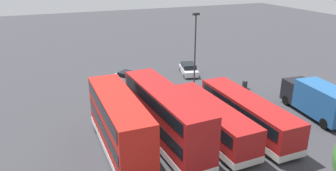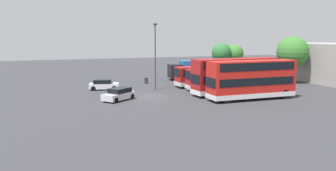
{
  "view_description": "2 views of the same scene",
  "coord_description": "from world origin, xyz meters",
  "views": [
    {
      "loc": [
        10.51,
        32.57,
        13.68
      ],
      "look_at": [
        -1.69,
        2.96,
        1.71
      ],
      "focal_mm": 34.84,
      "sensor_mm": 36.0,
      "label": 1
    },
    {
      "loc": [
        39.02,
        -11.91,
        7.48
      ],
      "look_at": [
        2.16,
        1.67,
        1.64
      ],
      "focal_mm": 36.47,
      "sensor_mm": 36.0,
      "label": 2
    }
  ],
  "objects": [
    {
      "name": "bus_double_decker_fourth",
      "position": [
        5.53,
        10.79,
        2.45
      ],
      "size": [
        2.62,
        10.67,
        4.55
      ],
      "color": "red",
      "rests_on": "ground"
    },
    {
      "name": "box_truck_blue",
      "position": [
        -13.38,
        11.65,
        1.71
      ],
      "size": [
        3.24,
        7.71,
        3.2
      ],
      "color": "#235999",
      "rests_on": "ground"
    },
    {
      "name": "bus_double_decker_third",
      "position": [
        1.83,
        10.92,
        2.45
      ],
      "size": [
        3.22,
        11.76,
        4.55
      ],
      "color": "#A51919",
      "rests_on": "ground"
    },
    {
      "name": "car_hatchback_silver",
      "position": [
        0.72,
        -3.84,
        0.7
      ],
      "size": [
        3.86,
        4.31,
        1.43
      ],
      "color": "silver",
      "rests_on": "ground"
    },
    {
      "name": "bus_single_deck_second",
      "position": [
        -1.99,
        11.44,
        1.62
      ],
      "size": [
        2.92,
        10.87,
        2.95
      ],
      "color": "#A51919",
      "rests_on": "ground"
    },
    {
      "name": "ground_plane",
      "position": [
        0.0,
        0.0,
        0.0
      ],
      "size": [
        140.0,
        140.0,
        0.0
      ],
      "primitive_type": "plane",
      "color": "#38383D"
    },
    {
      "name": "waste_bin_yellow",
      "position": [
        -11.38,
        3.01,
        0.47
      ],
      "size": [
        0.6,
        0.6,
        0.95
      ],
      "primitive_type": "cylinder",
      "color": "#333338",
      "rests_on": "ground"
    },
    {
      "name": "car_small_green",
      "position": [
        -7.57,
        -4.19,
        0.7
      ],
      "size": [
        2.68,
        4.3,
        1.43
      ],
      "color": "silver",
      "rests_on": "ground"
    },
    {
      "name": "lamp_post_tall",
      "position": [
        -5.01,
        2.46,
        5.2
      ],
      "size": [
        0.7,
        0.3,
        9.0
      ],
      "color": "#38383D",
      "rests_on": "ground"
    },
    {
      "name": "bus_single_deck_near_end",
      "position": [
        -5.52,
        11.56,
        1.62
      ],
      "size": [
        2.73,
        11.55,
        2.95
      ],
      "color": "#A51919",
      "rests_on": "ground"
    }
  ]
}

